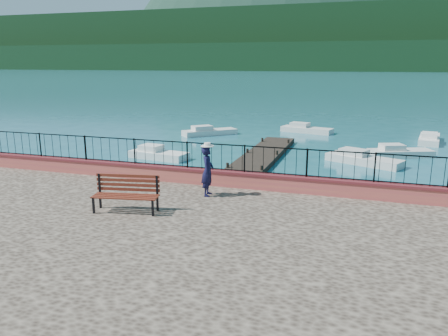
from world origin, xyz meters
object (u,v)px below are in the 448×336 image
Objects in this scene: park_bench at (126,201)px; boat_4 at (307,128)px; boat_3 at (210,130)px; boat_0 at (159,152)px; boat_5 at (430,137)px; boat_2 at (401,150)px; person at (208,171)px; boat_1 at (364,157)px.

park_bench is 0.50× the size of boat_4.
boat_4 is (7.15, 3.63, 0.00)m from boat_3.
boat_5 is (16.12, 10.93, 0.00)m from boat_0.
boat_0 and boat_2 have the same top height.
park_bench is 24.90m from boat_4.
person is 0.39× the size of boat_3.
boat_3 is at bearing 98.72° from boat_0.
park_bench is at bearing 162.48° from boat_5.
boat_5 is at bearing 88.39° from boat_1.
park_bench reaches higher than boat_2.
park_bench reaches higher than boat_1.
boat_5 is at bearing 53.52° from park_bench.
boat_0 is 14.67m from boat_2.
park_bench is 13.05m from boat_0.
boat_1 and boat_5 have the same top height.
boat_3 is at bearing -138.77° from boat_4.
boat_1 is at bearing 161.56° from boat_5.
park_bench is at bearing 133.60° from person.
boat_3 and boat_5 have the same top height.
boat_4 and boat_5 have the same top height.
boat_0 is at bearing -143.74° from boat_1.
boat_2 is (7.16, 14.73, -1.65)m from person.
person reaches higher than boat_2.
boat_4 is (-4.55, 10.47, 0.00)m from boat_1.
boat_1 is 1.01× the size of boat_5.
boat_0 is (-6.64, 9.74, -1.65)m from person.
boat_4 is at bearing 87.35° from boat_5.
park_bench is at bearing -90.12° from boat_1.
person reaches higher than boat_0.
boat_2 and boat_4 have the same top height.
person is 0.40× the size of boat_1.
park_bench is at bearing -119.57° from boat_3.
person is at bearing 42.04° from park_bench.
boat_1 is at bearing -31.66° from person.
boat_0 is (-4.86, 12.06, -1.12)m from park_bench.
boat_4 is (0.50, 22.46, -1.65)m from person.
boat_4 is (-6.66, 7.73, 0.00)m from boat_2.
boat_3 is 8.01m from boat_4.
park_bench is at bearing -80.92° from boat_4.
boat_0 and boat_5 have the same top height.
boat_0 is at bearing 25.46° from person.
boat_0 is at bearing 132.72° from boat_5.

